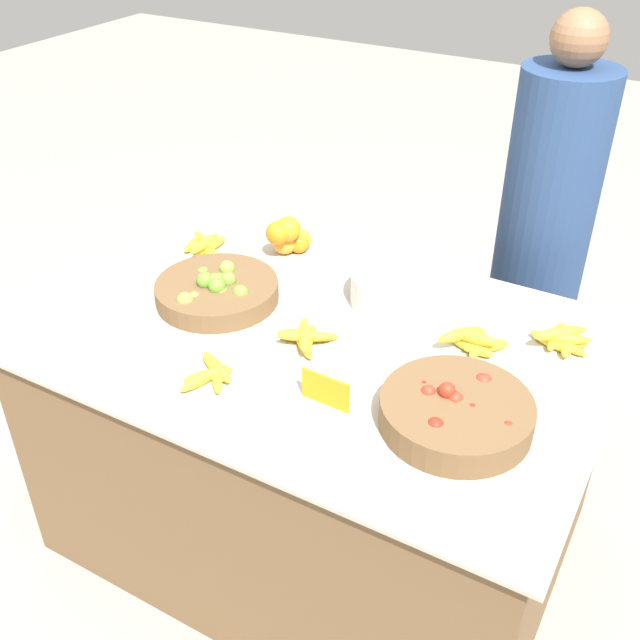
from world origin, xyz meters
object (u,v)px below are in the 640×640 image
tomato_basket (456,412)px  vendor_person (538,260)px  lime_bowl (216,290)px  metal_bowl (403,288)px  price_sign (325,390)px

tomato_basket → vendor_person: bearing=94.5°
vendor_person → lime_bowl: bearing=-130.5°
tomato_basket → vendor_person: size_ratio=0.23×
tomato_basket → metal_bowl: (-0.33, 0.43, 0.01)m
lime_bowl → vendor_person: bearing=49.5°
lime_bowl → metal_bowl: size_ratio=1.19×
lime_bowl → vendor_person: (0.74, 0.86, -0.11)m
metal_bowl → price_sign: 0.52m
lime_bowl → price_sign: (0.52, -0.26, 0.01)m
tomato_basket → vendor_person: vendor_person is taller
lime_bowl → metal_bowl: (0.48, 0.26, 0.01)m
lime_bowl → tomato_basket: bearing=-11.9°
price_sign → lime_bowl: bearing=155.8°
lime_bowl → vendor_person: 1.14m
metal_bowl → lime_bowl: bearing=-151.7°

